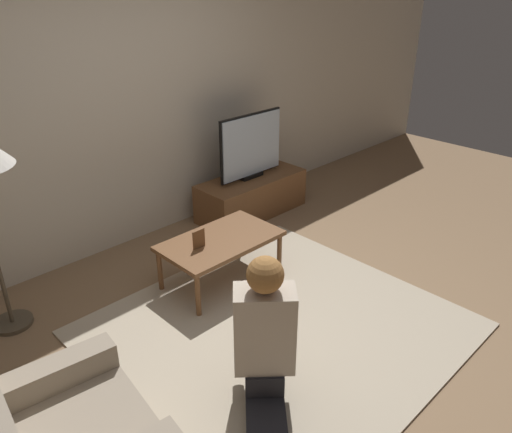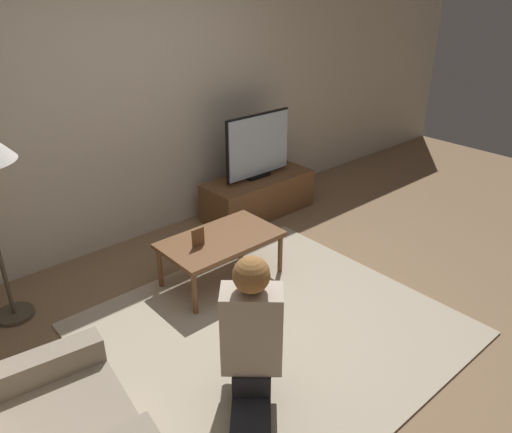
{
  "view_description": "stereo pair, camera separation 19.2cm",
  "coord_description": "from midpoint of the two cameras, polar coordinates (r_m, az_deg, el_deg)",
  "views": [
    {
      "loc": [
        -2.11,
        -1.92,
        2.3
      ],
      "look_at": [
        0.34,
        0.57,
        0.59
      ],
      "focal_mm": 35.0,
      "sensor_mm": 36.0,
      "label": 1
    },
    {
      "loc": [
        -1.97,
        -2.05,
        2.3
      ],
      "look_at": [
        0.34,
        0.57,
        0.59
      ],
      "focal_mm": 35.0,
      "sensor_mm": 36.0,
      "label": 2
    }
  ],
  "objects": [
    {
      "name": "picture_frame",
      "position": [
        3.84,
        -5.22,
        -2.4
      ],
      "size": [
        0.11,
        0.01,
        0.15
      ],
      "color": "brown",
      "rests_on": "coffee_table"
    },
    {
      "name": "person_kneeling",
      "position": [
        2.83,
        1.5,
        -13.26
      ],
      "size": [
        0.71,
        0.74,
        0.97
      ],
      "rotation": [
        0.0,
        0.0,
        2.4
      ],
      "color": "#232328",
      "rests_on": "rug"
    },
    {
      "name": "rug",
      "position": [
        3.65,
        3.54,
        -12.76
      ],
      "size": [
        2.35,
        2.19,
        0.02
      ],
      "color": "#BCAD93",
      "rests_on": "ground_plane"
    },
    {
      "name": "wall_back",
      "position": [
        4.53,
        -13.84,
        12.64
      ],
      "size": [
        10.0,
        0.06,
        2.6
      ],
      "color": "beige",
      "rests_on": "ground_plane"
    },
    {
      "name": "coffee_table",
      "position": [
        3.99,
        -2.67,
        -2.96
      ],
      "size": [
        0.95,
        0.56,
        0.4
      ],
      "color": "brown",
      "rests_on": "ground_plane"
    },
    {
      "name": "tv",
      "position": [
        5.03,
        1.36,
        8.04
      ],
      "size": [
        0.8,
        0.08,
        0.66
      ],
      "color": "black",
      "rests_on": "tv_stand"
    },
    {
      "name": "tv_stand",
      "position": [
        5.22,
        1.32,
        2.41
      ],
      "size": [
        1.17,
        0.48,
        0.4
      ],
      "color": "brown",
      "rests_on": "ground_plane"
    },
    {
      "name": "ground_plane",
      "position": [
        3.66,
        3.54,
        -12.86
      ],
      "size": [
        10.0,
        10.0,
        0.0
      ],
      "primitive_type": "plane",
      "color": "#896B4C"
    }
  ]
}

